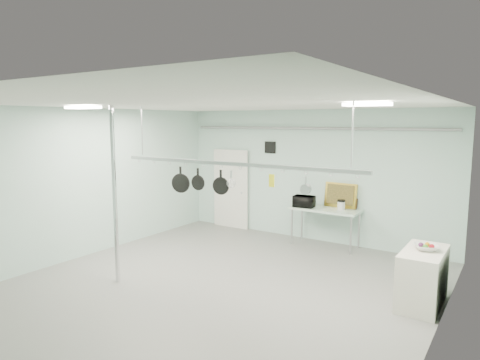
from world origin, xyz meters
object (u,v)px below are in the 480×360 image
Objects in this scene: fruit_bowl at (426,247)px; skillet_mid at (198,179)px; side_cabinet at (423,278)px; skillet_right at (221,182)px; coffee_canister at (341,206)px; prep_table at (325,211)px; pot_rack at (231,162)px; chrome_pole at (115,196)px; microwave at (304,201)px; skillet_left at (181,179)px.

fruit_bowl is 3.97m from skillet_mid.
fruit_bowl reaches higher than side_cabinet.
skillet_right is (0.51, 0.00, -0.02)m from skillet_mid.
coffee_canister reaches higher than fruit_bowl.
pot_rack is (-0.40, -3.30, 1.40)m from prep_table.
chrome_pole is at bearing -163.41° from skillet_right.
microwave is at bearing 145.57° from side_cabinet.
fruit_bowl is at bearing -44.77° from coffee_canister.
microwave reaches higher than prep_table.
chrome_pole is 1.52m from skillet_mid.
pot_rack is (1.90, 0.90, 0.63)m from chrome_pole.
fruit_bowl is 0.87× the size of skillet_right.
microwave is 3.45m from skillet_left.
chrome_pole reaches higher than skillet_right.
chrome_pole is 5.02m from coffee_canister.
chrome_pole is at bearing -148.15° from skillet_left.
coffee_canister is (0.77, 3.31, -1.23)m from pot_rack.
side_cabinet is 4.09m from skillet_mid.
coffee_canister is 3.56m from skillet_right.
prep_table is 4.25× the size of fruit_bowl.
skillet_right reaches higher than fruit_bowl.
coffee_canister is at bearing 60.48° from skillet_mid.
skillet_right is (-0.12, -3.18, 0.83)m from microwave.
skillet_mid is (-1.49, -3.31, 0.89)m from coffee_canister.
skillet_mid is (-3.66, -1.10, 1.44)m from side_cabinet.
pot_rack is at bearing -17.54° from skillet_left.
skillet_right is (-0.61, -3.30, 1.04)m from prep_table.
chrome_pole is 6.78× the size of skillet_left.
skillet_left is at bearing 65.12° from microwave.
chrome_pole reaches higher than skillet_mid.
skillet_right is at bearing -106.50° from coffee_canister.
pot_rack reaches higher than microwave.
pot_rack is 3.43m from fruit_bowl.
pot_rack reaches higher than coffee_canister.
chrome_pole is at bearing 59.29° from microwave.
prep_table is at bearing 61.29° from chrome_pole.
chrome_pole is 5.32m from fruit_bowl.
skillet_left is at bearing 168.60° from skillet_right.
microwave is 3.29m from skillet_right.
microwave is at bearing 76.48° from skillet_right.
skillet_right is at bearing 180.00° from pot_rack.
skillet_mid is at bearing -162.99° from fruit_bowl.
skillet_left is 0.92m from skillet_right.
coffee_canister is 3.74m from skillet_mid.
pot_rack is 11.13× the size of skillet_right.
skillet_mid is (1.19, 0.90, 0.29)m from chrome_pole.
chrome_pole is at bearing -122.42° from coffee_canister.
skillet_left is at bearing -119.88° from coffee_canister.
chrome_pole is 6.63× the size of microwave.
fruit_bowl is (3.06, -2.06, -0.09)m from microwave.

